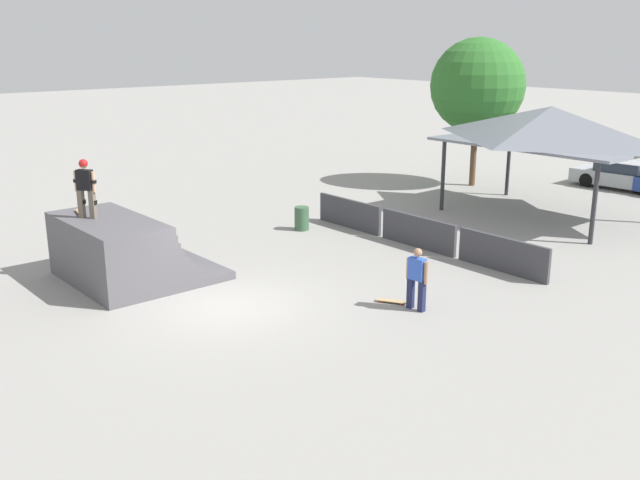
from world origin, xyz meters
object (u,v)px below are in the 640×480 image
skateboard_on_deck (81,212)px  bystander_walking (417,276)px  skater_on_deck (85,184)px  parked_car_silver (623,176)px  tree_beside_pavilion (478,86)px  skateboard_on_ground (393,301)px  trash_bin (302,218)px

skateboard_on_deck → bystander_walking: size_ratio=0.48×
skater_on_deck → bystander_walking: skater_on_deck is taller
bystander_walking → parked_car_silver: (-4.12, 18.52, -0.31)m
bystander_walking → parked_car_silver: 18.98m
tree_beside_pavilion → parked_car_silver: (5.01, 4.58, -4.01)m
skateboard_on_ground → parked_car_silver: (-3.43, 18.63, 0.54)m
skateboard_on_ground → trash_bin: 7.86m
bystander_walking → trash_bin: size_ratio=1.93×
bystander_walking → parked_car_silver: bystander_walking is taller
skateboard_on_ground → tree_beside_pavilion: tree_beside_pavilion is taller
skater_on_deck → bystander_walking: bearing=-0.2°
bystander_walking → trash_bin: 8.48m
skater_on_deck → parked_car_silver: bearing=46.2°
skater_on_deck → parked_car_silver: 24.22m
trash_bin → parked_car_silver: (3.90, 15.80, 0.18)m
skateboard_on_deck → skateboard_on_ground: skateboard_on_deck is taller
tree_beside_pavilion → trash_bin: (1.11, -11.22, -4.19)m
bystander_walking → tree_beside_pavilion: 17.07m
tree_beside_pavilion → skateboard_on_deck: bearing=-87.0°
skater_on_deck → skateboard_on_deck: bearing=140.4°
skateboard_on_deck → trash_bin: (0.11, 8.04, -1.49)m
skateboard_on_deck → parked_car_silver: skateboard_on_deck is taller
bystander_walking → skateboard_on_ground: (-0.69, -0.11, -0.85)m
skater_on_deck → bystander_walking: size_ratio=1.01×
bystander_walking → parked_car_silver: size_ratio=0.36×
skater_on_deck → parked_car_silver: size_ratio=0.36×
skater_on_deck → tree_beside_pavilion: (-1.61, 19.30, 1.80)m
skateboard_on_ground → trash_bin: trash_bin is taller
parked_car_silver → bystander_walking: bearing=-79.8°
trash_bin → parked_car_silver: 16.27m
tree_beside_pavilion → trash_bin: bearing=-84.4°
bystander_walking → trash_bin: bearing=-24.1°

